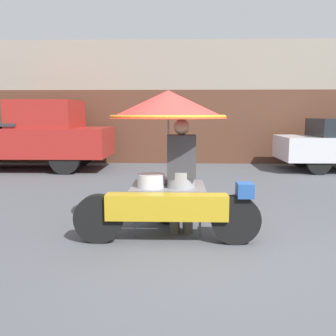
% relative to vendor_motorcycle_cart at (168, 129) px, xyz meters
% --- Properties ---
extents(ground_plane, '(36.00, 36.00, 0.00)m').
position_rel_vendor_motorcycle_cart_xyz_m(ground_plane, '(0.59, -0.89, -1.42)').
color(ground_plane, '#4C4F54').
extents(shopfront_building, '(28.00, 2.06, 3.99)m').
position_rel_vendor_motorcycle_cart_xyz_m(shopfront_building, '(0.59, 8.29, 0.56)').
color(shopfront_building, gray).
rests_on(shopfront_building, ground).
extents(vendor_motorcycle_cart, '(2.36, 1.62, 1.94)m').
position_rel_vendor_motorcycle_cart_xyz_m(vendor_motorcycle_cart, '(0.00, 0.00, 0.00)').
color(vendor_motorcycle_cart, black).
rests_on(vendor_motorcycle_cart, ground).
extents(vendor_person, '(0.38, 0.22, 1.56)m').
position_rel_vendor_motorcycle_cart_xyz_m(vendor_person, '(0.18, -0.10, -0.55)').
color(vendor_person, '#4C473D').
rests_on(vendor_person, ground).
extents(pickup_truck, '(5.28, 1.99, 2.02)m').
position_rel_vendor_motorcycle_cart_xyz_m(pickup_truck, '(-4.39, 5.75, -0.44)').
color(pickup_truck, black).
rests_on(pickup_truck, ground).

